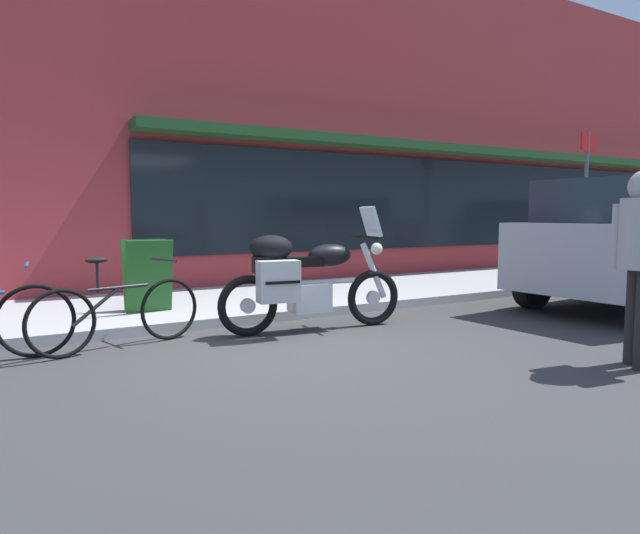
{
  "coord_description": "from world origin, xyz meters",
  "views": [
    {
      "loc": [
        -2.39,
        -4.75,
        1.31
      ],
      "look_at": [
        0.82,
        0.78,
        0.7
      ],
      "focal_mm": 30.67,
      "sensor_mm": 36.0,
      "label": 1
    }
  ],
  "objects_px": {
    "touring_motorcycle": "(304,278)",
    "sandwich_board_sign": "(148,276)",
    "parking_sign_pole": "(586,193)",
    "parked_bicycle": "(118,312)"
  },
  "relations": [
    {
      "from": "touring_motorcycle",
      "to": "parking_sign_pole",
      "type": "bearing_deg",
      "value": 9.61
    },
    {
      "from": "parked_bicycle",
      "to": "sandwich_board_sign",
      "type": "xyz_separation_m",
      "value": [
        0.57,
        1.29,
        0.21
      ]
    },
    {
      "from": "parking_sign_pole",
      "to": "touring_motorcycle",
      "type": "bearing_deg",
      "value": -170.39
    },
    {
      "from": "parking_sign_pole",
      "to": "sandwich_board_sign",
      "type": "bearing_deg",
      "value": 177.1
    },
    {
      "from": "parked_bicycle",
      "to": "sandwich_board_sign",
      "type": "distance_m",
      "value": 1.43
    },
    {
      "from": "touring_motorcycle",
      "to": "parked_bicycle",
      "type": "bearing_deg",
      "value": 173.12
    },
    {
      "from": "touring_motorcycle",
      "to": "parking_sign_pole",
      "type": "xyz_separation_m",
      "value": [
        6.62,
        1.12,
        1.12
      ]
    },
    {
      "from": "parked_bicycle",
      "to": "sandwich_board_sign",
      "type": "height_order",
      "value": "sandwich_board_sign"
    },
    {
      "from": "touring_motorcycle",
      "to": "sandwich_board_sign",
      "type": "xyz_separation_m",
      "value": [
        -1.37,
        1.53,
        -0.04
      ]
    },
    {
      "from": "touring_motorcycle",
      "to": "sandwich_board_sign",
      "type": "relative_size",
      "value": 2.48
    }
  ]
}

